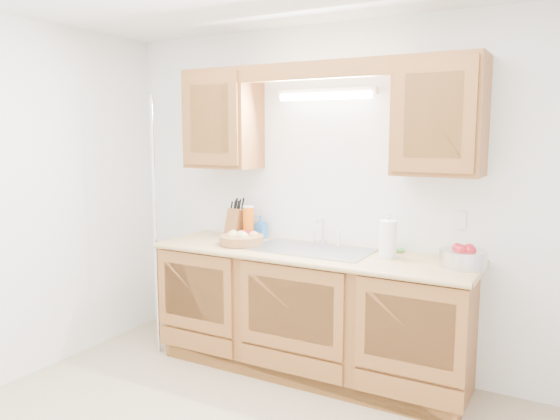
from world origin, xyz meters
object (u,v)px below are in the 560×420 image
Objects in this scene: paper_towel at (388,239)px; apple_bowl at (463,257)px; knife_block at (236,223)px; fruit_basket at (242,238)px.

paper_towel reaches higher than apple_bowl.
knife_block is 1.27m from paper_towel.
apple_bowl is at bearing 3.03° from knife_block.
fruit_basket is 1.44× the size of paper_towel.
paper_towel is 0.50m from apple_bowl.
knife_block is at bearing 176.08° from paper_towel.
paper_towel reaches higher than fruit_basket.
apple_bowl is at bearing -4.48° from paper_towel.
fruit_basket is 1.57m from apple_bowl.
knife_block is 1.76m from apple_bowl.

